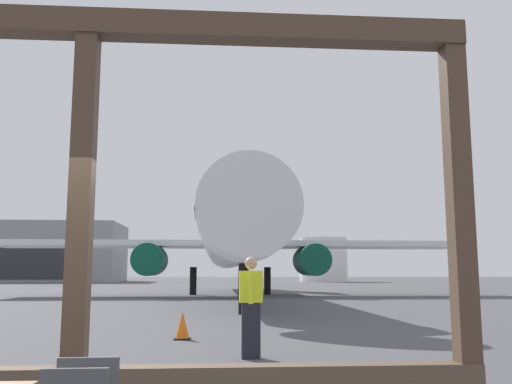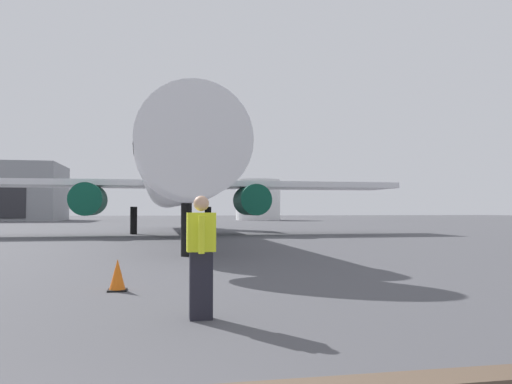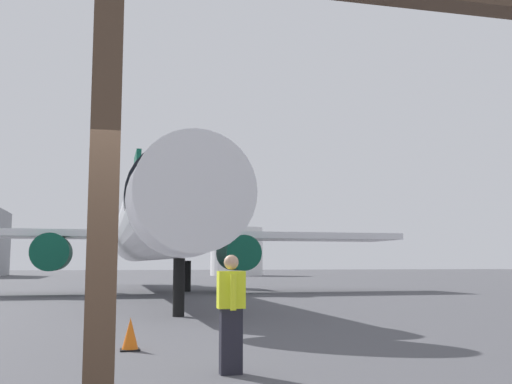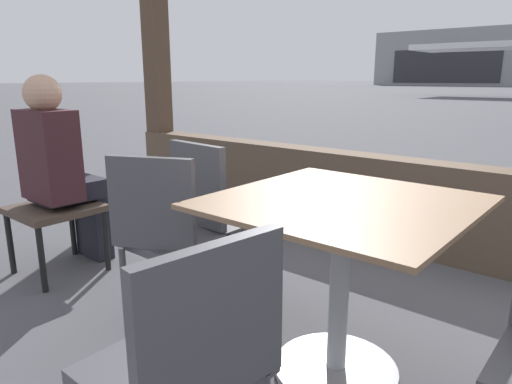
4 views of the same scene
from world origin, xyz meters
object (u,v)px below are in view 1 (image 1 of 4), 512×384
at_px(airplane, 232,239).
at_px(distant_hangar, 40,253).
at_px(traffic_cone, 182,326).
at_px(fuel_storage_tank, 323,260).
at_px(ground_crew_worker, 251,305).

xyz_separation_m(airplane, distant_hangar, (-26.88, 51.23, 0.80)).
bearing_deg(airplane, distant_hangar, 117.69).
relative_size(traffic_cone, fuel_storage_tank, 0.09).
relative_size(airplane, fuel_storage_tank, 4.90).
relative_size(ground_crew_worker, distant_hangar, 0.07).
xyz_separation_m(ground_crew_worker, traffic_cone, (-1.34, 2.84, -0.62)).
distance_m(airplane, fuel_storage_tank, 50.62).
bearing_deg(airplane, ground_crew_worker, -90.92).
relative_size(ground_crew_worker, fuel_storage_tank, 0.25).
xyz_separation_m(ground_crew_worker, distant_hangar, (-26.50, 74.85, 3.36)).
distance_m(airplane, distant_hangar, 57.86).
xyz_separation_m(airplane, traffic_cone, (-1.72, -20.79, -3.17)).
relative_size(airplane, traffic_cone, 57.26).
relative_size(airplane, ground_crew_worker, 19.92).
bearing_deg(ground_crew_worker, distant_hangar, 109.50).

